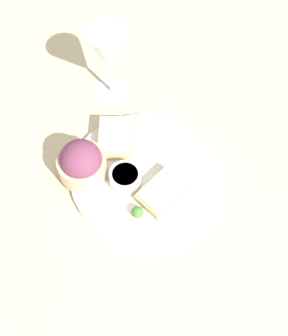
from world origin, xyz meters
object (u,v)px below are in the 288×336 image
cheese_toast_near (115,137)px  wine_glass (108,53)px  salad_bowl (82,163)px  sauce_ramekin (125,178)px  cheese_toast_far (162,191)px

cheese_toast_near → wine_glass: (-0.13, -0.06, 0.10)m
salad_bowl → sauce_ramekin: (-0.01, 0.09, -0.02)m
cheese_toast_near → cheese_toast_far: 0.16m
sauce_ramekin → cheese_toast_near: sauce_ramekin is taller
salad_bowl → sauce_ramekin: salad_bowl is taller
cheese_toast_far → wine_glass: 0.31m
sauce_ramekin → cheese_toast_near: size_ratio=0.55×
cheese_toast_far → salad_bowl: bearing=-87.0°
sauce_ramekin → cheese_toast_near: (-0.08, -0.06, -0.01)m
salad_bowl → sauce_ramekin: bearing=95.5°
cheese_toast_near → cheese_toast_far: size_ratio=1.02×
cheese_toast_near → cheese_toast_far: bearing=58.0°
cheese_toast_far → wine_glass: bearing=-137.4°
salad_bowl → wine_glass: wine_glass is taller
salad_bowl → cheese_toast_far: bearing=93.0°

